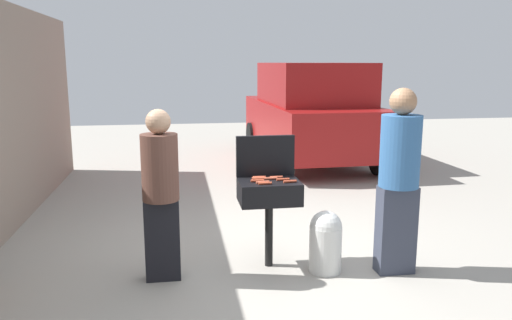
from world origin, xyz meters
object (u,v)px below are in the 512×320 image
hot_dog_0 (265,183)px  hot_dog_9 (276,177)px  hot_dog_3 (290,181)px  hot_dog_8 (263,182)px  hot_dog_7 (259,179)px  hot_dog_4 (259,177)px  propane_tank (326,240)px  person_right (399,175)px  hot_dog_2 (271,178)px  hot_dog_5 (257,181)px  person_left (161,189)px  bbq_grill (269,195)px  hot_dog_6 (258,178)px  hot_dog_1 (283,179)px  parked_minivan (310,112)px

hot_dog_0 → hot_dog_9: 0.28m
hot_dog_3 → hot_dog_8: bearing=178.1°
hot_dog_0 → hot_dog_7: 0.20m
hot_dog_3 → hot_dog_4: (-0.27, 0.23, 0.00)m
hot_dog_4 → propane_tank: bearing=-30.1°
propane_tank → person_right: bearing=-10.2°
hot_dog_2 → person_right: size_ratio=0.07×
hot_dog_3 → hot_dog_7: 0.32m
propane_tank → hot_dog_3: bearing=159.8°
hot_dog_5 → person_right: bearing=-13.7°
hot_dog_9 → person_left: (-1.14, -0.24, -0.02)m
bbq_grill → propane_tank: bearing=-23.3°
hot_dog_2 → hot_dog_5: bearing=-152.3°
hot_dog_6 → hot_dog_9: size_ratio=1.00×
person_right → hot_dog_1: bearing=-4.1°
hot_dog_1 → propane_tank: bearing=-29.1°
hot_dog_1 → parked_minivan: bearing=72.1°
hot_dog_2 → hot_dog_4: 0.13m
hot_dog_5 → propane_tank: size_ratio=0.21×
hot_dog_7 → person_left: 0.98m
hot_dog_3 → hot_dog_9: same height
hot_dog_9 → person_right: size_ratio=0.07×
hot_dog_5 → hot_dog_8: same height
hot_dog_1 → hot_dog_8: same height
hot_dog_0 → propane_tank: hot_dog_0 is taller
bbq_grill → hot_dog_6: 0.20m
hot_dog_4 → hot_dog_8: bearing=-90.7°
hot_dog_9 → person_right: bearing=-21.7°
bbq_grill → hot_dog_3: 0.26m
hot_dog_1 → hot_dog_9: (-0.05, 0.10, 0.00)m
hot_dog_3 → hot_dog_2: bearing=136.2°
hot_dog_7 → hot_dog_9: bearing=12.8°
hot_dog_0 → person_left: (-0.98, -0.01, -0.02)m
hot_dog_7 → hot_dog_9: size_ratio=1.00×
hot_dog_4 → person_left: person_left is taller
parked_minivan → person_right: bearing=81.8°
person_left → hot_dog_2: bearing=23.5°
hot_dog_6 → hot_dog_2: bearing=-16.2°
hot_dog_8 → hot_dog_9: bearing=47.6°
hot_dog_4 → parked_minivan: 5.45m
hot_dog_6 → parked_minivan: 5.49m
propane_tank → person_left: person_left is taller
hot_dog_1 → hot_dog_9: size_ratio=1.00×
bbq_grill → hot_dog_2: bearing=64.1°
hot_dog_0 → hot_dog_5: bearing=115.8°
hot_dog_0 → propane_tank: (0.59, -0.08, -0.58)m
hot_dog_4 → hot_dog_0: bearing=-87.4°
hot_dog_9 → person_left: person_left is taller
bbq_grill → hot_dog_2: hot_dog_2 is taller
person_right → hot_dog_3: bearing=-0.1°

